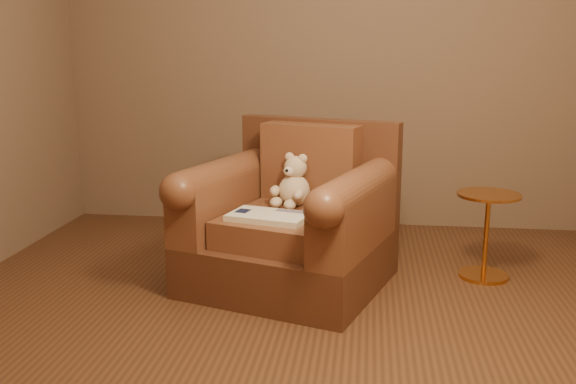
# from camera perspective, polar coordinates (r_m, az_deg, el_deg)

# --- Properties ---
(floor) EXTENTS (4.00, 4.00, 0.00)m
(floor) POSITION_cam_1_polar(r_m,az_deg,el_deg) (3.17, 0.87, -12.36)
(floor) COLOR #55321D
(floor) RESTS_ON ground
(armchair) EXTENTS (1.27, 1.24, 0.92)m
(armchair) POSITION_cam_1_polar(r_m,az_deg,el_deg) (3.69, 0.40, -2.80)
(armchair) COLOR #512C1B
(armchair) RESTS_ON floor
(teddy_bear) EXTENTS (0.23, 0.26, 0.31)m
(teddy_bear) POSITION_cam_1_polar(r_m,az_deg,el_deg) (3.72, 0.42, 0.55)
(teddy_bear) COLOR beige
(teddy_bear) RESTS_ON armchair
(guidebook) EXTENTS (0.47, 0.35, 0.03)m
(guidebook) POSITION_cam_1_polar(r_m,az_deg,el_deg) (3.45, -1.75, -2.18)
(guidebook) COLOR beige
(guidebook) RESTS_ON armchair
(side_table) EXTENTS (0.37, 0.37, 0.51)m
(side_table) POSITION_cam_1_polar(r_m,az_deg,el_deg) (3.96, 17.22, -3.47)
(side_table) COLOR #D5893A
(side_table) RESTS_ON floor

